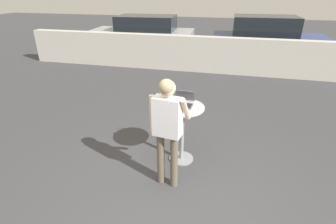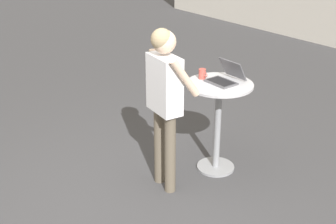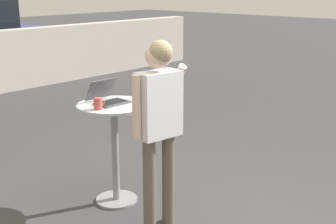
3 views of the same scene
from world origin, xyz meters
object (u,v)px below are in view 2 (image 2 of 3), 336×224
Objects in this scene: coffee_mug at (202,74)px; standing_person at (164,91)px; cafe_table at (218,112)px; laptop at (226,77)px.

standing_person reaches higher than coffee_mug.
coffee_mug reaches higher than cafe_table.
standing_person is at bearing -97.36° from cafe_table.
standing_person reaches higher than laptop.
standing_person reaches higher than cafe_table.
laptop reaches higher than cafe_table.
cafe_table is 0.43m from coffee_mug.
coffee_mug is 0.07× the size of standing_person.
laptop is 0.20× the size of standing_person.
laptop is at bearing 83.32° from standing_person.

